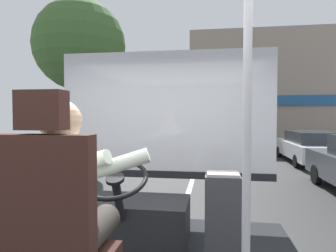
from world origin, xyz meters
TOP-DOWN VIEW (x-y plane):
  - ground at (0.00, 8.80)m, footprint 18.00×44.00m
  - driver_seat at (-0.22, -0.42)m, footprint 0.48×0.48m
  - bus_driver at (-0.22, -0.30)m, footprint 0.82×0.56m
  - steering_console at (-0.22, 0.90)m, footprint 1.10×0.97m
  - handrail_pole at (0.72, -0.23)m, footprint 0.04×0.04m
  - fare_box at (0.63, 0.50)m, footprint 0.27×0.22m
  - windshield_panel at (0.00, 1.62)m, footprint 2.50×0.08m
  - street_tree at (-4.25, 8.43)m, footprint 3.31×3.31m
  - shop_building at (4.54, 19.06)m, footprint 10.86×4.40m
  - parked_car_white at (4.31, 10.21)m, footprint 1.83×4.29m

SIDE VIEW (x-z plane):
  - ground at x=0.00m, z-range -0.05..0.00m
  - parked_car_white at x=4.31m, z-range 0.02..1.24m
  - steering_console at x=-0.22m, z-range 0.45..1.26m
  - fare_box at x=0.63m, z-range 0.63..1.39m
  - driver_seat at x=-0.22m, z-range 0.53..1.85m
  - bus_driver at x=-0.22m, z-range 0.97..1.80m
  - windshield_panel at x=0.00m, z-range 0.94..2.42m
  - handrail_pole at x=0.72m, z-range 0.63..2.73m
  - shop_building at x=4.54m, z-range 0.00..7.23m
  - street_tree at x=-4.25m, z-range 1.35..7.40m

